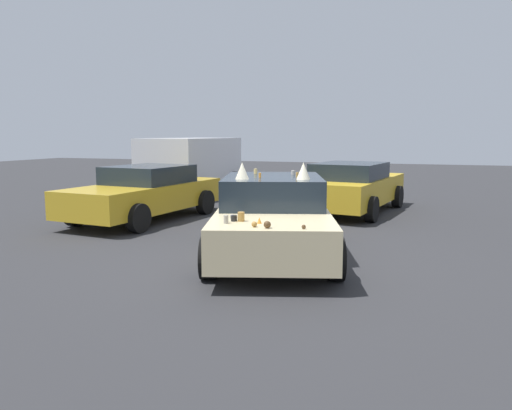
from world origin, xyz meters
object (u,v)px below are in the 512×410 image
object	(u,v)px
parked_van_behind_left	(193,162)
parked_sedan_far_left	(353,187)
parked_sedan_near_left	(145,192)
art_car_decorated	(273,216)

from	to	relation	value
parked_van_behind_left	parked_sedan_far_left	distance (m)	6.60
parked_sedan_near_left	parked_van_behind_left	bearing A→B (deg)	-160.03
art_car_decorated	parked_sedan_near_left	bearing A→B (deg)	-138.79
parked_van_behind_left	parked_sedan_near_left	world-z (taller)	parked_van_behind_left
art_car_decorated	parked_van_behind_left	distance (m)	9.71
parked_sedan_far_left	parked_sedan_near_left	bearing A→B (deg)	131.05
parked_sedan_far_left	parked_van_behind_left	bearing A→B (deg)	76.68
art_car_decorated	parked_sedan_far_left	distance (m)	5.51
parked_sedan_near_left	art_car_decorated	bearing A→B (deg)	64.02
art_car_decorated	parked_sedan_near_left	xyz separation A→B (m)	(2.59, 4.08, -0.03)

